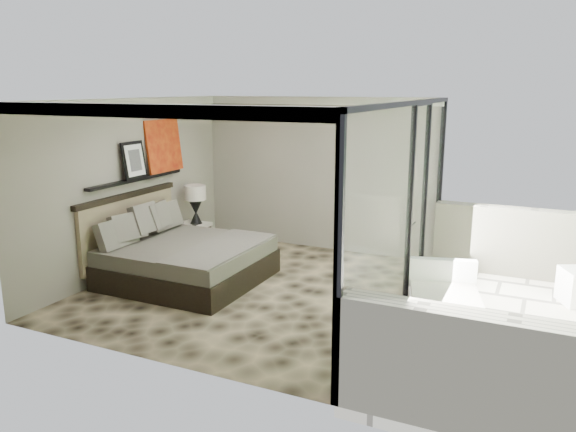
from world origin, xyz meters
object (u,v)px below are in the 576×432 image
at_px(nightstand, 193,237).
at_px(lounger, 447,315).
at_px(table_lamp, 195,199).
at_px(bed, 182,257).

bearing_deg(nightstand, lounger, -5.01).
relative_size(nightstand, table_lamp, 0.76).
xyz_separation_m(table_lamp, lounger, (4.81, -1.65, -0.76)).
bearing_deg(bed, lounger, -2.70).
bearing_deg(table_lamp, nightstand, -136.36).
relative_size(bed, lounger, 1.16).
bearing_deg(table_lamp, lounger, -18.89).
xyz_separation_m(bed, nightstand, (-0.76, 1.40, -0.09)).
relative_size(nightstand, lounger, 0.28).
distance_m(nightstand, lounger, 5.12).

